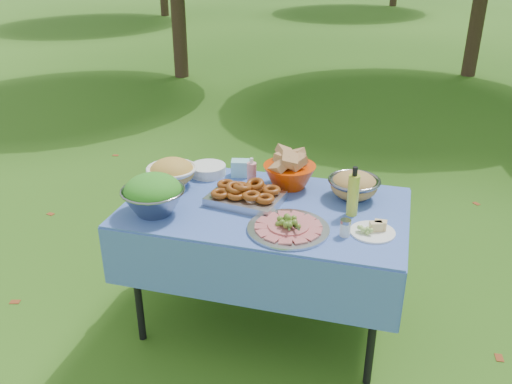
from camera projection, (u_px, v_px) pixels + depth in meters
ground at (264, 321)px, 3.17m from camera, size 80.00×80.00×0.00m
picnic_table at (265, 267)px, 3.00m from camera, size 1.46×0.86×0.76m
salad_bowl at (153, 194)px, 2.72m from camera, size 0.36×0.36×0.21m
pasta_bowl_white at (172, 172)px, 3.05m from camera, size 0.34×0.34×0.16m
plate_stack at (208, 170)px, 3.20m from camera, size 0.28×0.28×0.06m
wipes_box at (240, 168)px, 3.17m from camera, size 0.12×0.10×0.10m
sanitizer_bottle at (252, 171)px, 3.06m from camera, size 0.06×0.06×0.15m
bread_bowl at (290, 170)px, 3.02m from camera, size 0.36×0.36×0.20m
pasta_bowl_steel at (354, 185)px, 2.90m from camera, size 0.34×0.34×0.15m
fried_tray at (245, 195)px, 2.86m from camera, size 0.41×0.32×0.09m
charcuterie_platter at (288, 222)px, 2.59m from camera, size 0.53×0.53×0.09m
oil_bottle at (353, 191)px, 2.70m from camera, size 0.07×0.07×0.26m
cheese_plate at (373, 228)px, 2.57m from camera, size 0.23×0.23×0.06m
shaker at (345, 228)px, 2.54m from camera, size 0.05×0.05×0.08m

